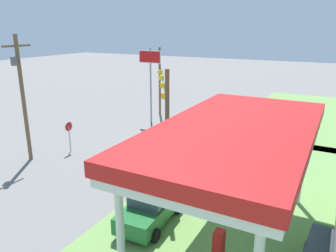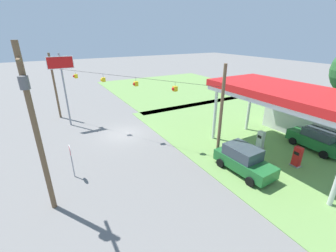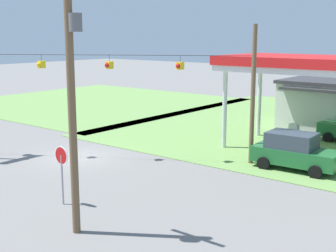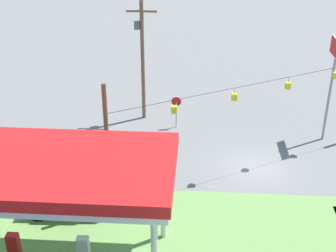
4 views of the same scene
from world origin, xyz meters
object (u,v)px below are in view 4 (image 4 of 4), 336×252
gas_station_canopy (37,170)px  stop_sign_overhead (333,65)px  utility_pole_main (142,55)px  fuel_pump_far (14,249)px  car_at_pumps_front (67,196)px  fuel_pump_near (84,252)px  stop_sign_roadside (176,105)px

gas_station_canopy → stop_sign_overhead: bearing=-139.0°
gas_station_canopy → utility_pole_main: utility_pole_main is taller
fuel_pump_far → car_at_pumps_front: car_at_pumps_front is taller
fuel_pump_near → fuel_pump_far: (3.35, 0.00, 0.00)m
fuel_pump_near → stop_sign_overhead: bearing=-135.8°
gas_station_canopy → utility_pole_main: size_ratio=1.30×
stop_sign_roadside → stop_sign_overhead: 11.27m
car_at_pumps_front → stop_sign_overhead: 19.21m
fuel_pump_far → gas_station_canopy: bearing=179.9°
fuel_pump_near → stop_sign_roadside: (-3.56, -14.93, 1.05)m
fuel_pump_far → stop_sign_roadside: bearing=-114.8°
stop_sign_overhead → stop_sign_roadside: bearing=-6.5°
fuel_pump_near → stop_sign_roadside: bearing=-103.4°
car_at_pumps_front → stop_sign_roadside: stop_sign_roadside is taller
fuel_pump_far → utility_pole_main: (-4.25, -16.44, 4.37)m
fuel_pump_near → stop_sign_roadside: size_ratio=0.64×
fuel_pump_near → stop_sign_overhead: stop_sign_overhead is taller
gas_station_canopy → stop_sign_overhead: size_ratio=1.55×
stop_sign_roadside → utility_pole_main: (2.66, -1.51, 3.32)m
car_at_pumps_front → stop_sign_roadside: 12.15m
stop_sign_roadside → stop_sign_overhead: stop_sign_overhead is taller
fuel_pump_near → utility_pole_main: size_ratio=0.18×
fuel_pump_near → car_at_pumps_front: car_at_pumps_front is taller
fuel_pump_far → utility_pole_main: 17.53m
fuel_pump_far → fuel_pump_near: bearing=180.0°
fuel_pump_far → utility_pole_main: size_ratio=0.18×
gas_station_canopy → fuel_pump_near: 4.74m
fuel_pump_far → car_at_pumps_front: size_ratio=0.36×
gas_station_canopy → car_at_pumps_front: size_ratio=2.65×
gas_station_canopy → car_at_pumps_front: (0.17, -4.08, -4.21)m
gas_station_canopy → stop_sign_roadside: (-5.23, -14.93, -3.39)m
fuel_pump_near → stop_sign_overhead: 20.27m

